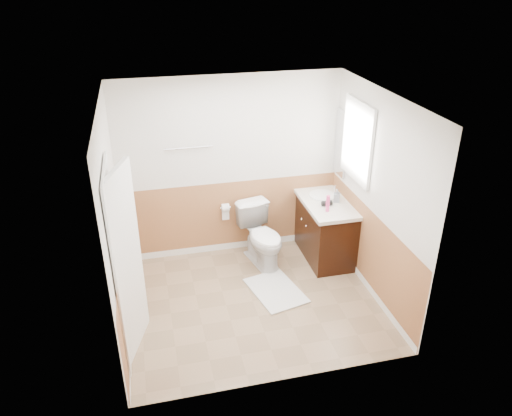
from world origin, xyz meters
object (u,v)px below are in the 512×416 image
object	(u,v)px
vanity_cabinet	(324,230)
soap_dispenser	(337,196)
bath_mat	(276,291)
lotion_bottle	(328,204)
toilet	(262,236)

from	to	relation	value
vanity_cabinet	soap_dispenser	xyz separation A→B (m)	(0.12, -0.07, 0.54)
bath_mat	vanity_cabinet	xyz separation A→B (m)	(0.88, 0.70, 0.39)
bath_mat	lotion_bottle	xyz separation A→B (m)	(0.78, 0.40, 0.95)
bath_mat	lotion_bottle	world-z (taller)	lotion_bottle
toilet	vanity_cabinet	size ratio (longest dim) A/B	0.74
toilet	lotion_bottle	bearing A→B (deg)	-34.80
soap_dispenser	lotion_bottle	bearing A→B (deg)	-133.04
toilet	lotion_bottle	distance (m)	1.01
toilet	soap_dispenser	world-z (taller)	soap_dispenser
soap_dispenser	bath_mat	bearing A→B (deg)	-147.86
bath_mat	soap_dispenser	bearing A→B (deg)	32.14
bath_mat	vanity_cabinet	distance (m)	1.19
lotion_bottle	soap_dispenser	bearing A→B (deg)	46.96
vanity_cabinet	lotion_bottle	xyz separation A→B (m)	(-0.10, -0.30, 0.56)
toilet	bath_mat	bearing A→B (deg)	-103.13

